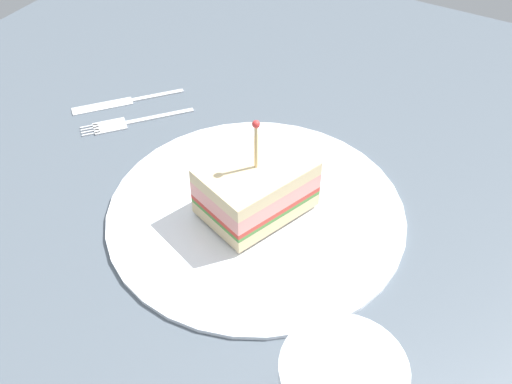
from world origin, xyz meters
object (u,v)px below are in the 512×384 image
(sandwich_half_center, at_px, (259,187))
(knife, at_px, (122,102))
(plate, at_px, (256,211))
(fork, at_px, (125,123))

(sandwich_half_center, bearing_deg, knife, -18.77)
(plate, xyz_separation_m, fork, (0.20, -0.05, -0.00))
(sandwich_half_center, xyz_separation_m, fork, (0.20, -0.05, -0.03))
(plate, relative_size, knife, 2.63)
(plate, height_order, knife, plate)
(fork, xyz_separation_m, knife, (0.03, -0.03, 0.00))
(knife, bearing_deg, sandwich_half_center, 161.23)
(fork, distance_m, knife, 0.04)
(plate, height_order, sandwich_half_center, sandwich_half_center)
(knife, bearing_deg, plate, 160.70)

